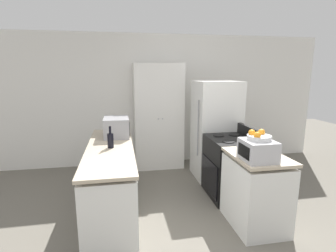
{
  "coord_description": "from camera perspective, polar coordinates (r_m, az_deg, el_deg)",
  "views": [
    {
      "loc": [
        -0.72,
        -2.22,
        1.87
      ],
      "look_at": [
        0.0,
        1.67,
        1.05
      ],
      "focal_mm": 28.0,
      "sensor_mm": 36.0,
      "label": 1
    }
  ],
  "objects": [
    {
      "name": "counter_right",
      "position": [
        3.46,
        18.46,
        -13.4
      ],
      "size": [
        0.6,
        0.8,
        0.9
      ],
      "color": "silver",
      "rests_on": "ground_plane"
    },
    {
      "name": "stove",
      "position": [
        4.12,
        13.34,
        -8.62
      ],
      "size": [
        0.66,
        0.77,
        1.06
      ],
      "color": "black",
      "rests_on": "ground_plane"
    },
    {
      "name": "refrigerator",
      "position": [
        4.72,
        10.32,
        -0.86
      ],
      "size": [
        0.76,
        0.71,
        1.72
      ],
      "color": "white",
      "rests_on": "ground_plane"
    },
    {
      "name": "pantry_cabinet",
      "position": [
        5.12,
        -2.09,
        2.07
      ],
      "size": [
        0.94,
        0.51,
        2.03
      ],
      "color": "white",
      "rests_on": "ground_plane"
    },
    {
      "name": "wine_bottle",
      "position": [
        3.46,
        -12.41,
        -2.98
      ],
      "size": [
        0.08,
        0.08,
        0.28
      ],
      "color": "black",
      "rests_on": "counter_left"
    },
    {
      "name": "toaster_oven",
      "position": [
        3.07,
        18.96,
        -5.04
      ],
      "size": [
        0.34,
        0.36,
        0.23
      ],
      "color": "#B2B2B7",
      "rests_on": "counter_right"
    },
    {
      "name": "counter_left",
      "position": [
        3.7,
        -12.2,
        -11.35
      ],
      "size": [
        0.6,
        2.17,
        0.9
      ],
      "color": "silver",
      "rests_on": "ground_plane"
    },
    {
      "name": "fruit_bowl",
      "position": [
        3.06,
        19.1,
        -2.16
      ],
      "size": [
        0.26,
        0.26,
        0.11
      ],
      "color": "silver",
      "rests_on": "toaster_oven"
    },
    {
      "name": "microwave",
      "position": [
        4.04,
        -11.13,
        -0.23
      ],
      "size": [
        0.38,
        0.48,
        0.29
      ],
      "color": "#939399",
      "rests_on": "counter_left"
    },
    {
      "name": "wall_back",
      "position": [
        5.36,
        -2.72,
        5.6
      ],
      "size": [
        7.0,
        0.06,
        2.6
      ],
      "color": "white",
      "rests_on": "ground_plane"
    }
  ]
}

